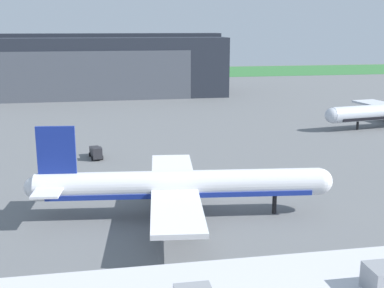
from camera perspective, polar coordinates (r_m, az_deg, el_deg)
The scene contains 5 objects.
ground_plane at distance 72.84m, azimuth 5.31°, elevation -5.52°, with size 440.00×440.00×0.00m, color slate.
grass_field_strip at distance 254.51m, azimuth -5.97°, elevation 8.11°, with size 440.00×56.00×0.08m, color #347339.
maintenance_hangar at distance 176.97m, azimuth -14.50°, elevation 8.62°, with size 108.39×32.40×20.75m.
airliner_near_left at distance 62.58m, azimuth -1.46°, elevation -4.74°, with size 38.43×30.51×11.83m.
stair_truck at distance 91.95m, azimuth -10.93°, elevation -0.92°, with size 2.65×5.23×2.33m.
Camera 1 is at (-18.70, -66.29, 23.68)m, focal length 46.63 mm.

